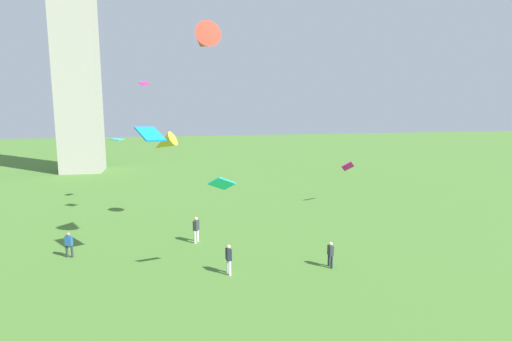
# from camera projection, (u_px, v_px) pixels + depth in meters

# --- Properties ---
(person_0) EXTENTS (0.48, 0.55, 1.83)m
(person_0) POSITION_uv_depth(u_px,v_px,m) (196.00, 228.00, 28.84)
(person_0) COLOR silver
(person_0) RESTS_ON ground_plane
(person_1) EXTENTS (0.32, 0.54, 1.75)m
(person_1) POSITION_uv_depth(u_px,v_px,m) (229.00, 257.00, 23.44)
(person_1) COLOR silver
(person_1) RESTS_ON ground_plane
(person_2) EXTENTS (0.48, 0.37, 1.62)m
(person_2) POSITION_uv_depth(u_px,v_px,m) (69.00, 243.00, 26.04)
(person_2) COLOR #2D3338
(person_2) RESTS_ON ground_plane
(person_4) EXTENTS (0.27, 0.48, 1.56)m
(person_4) POSITION_uv_depth(u_px,v_px,m) (330.00, 253.00, 24.44)
(person_4) COLOR #1E2333
(person_4) RESTS_ON ground_plane
(kite_flying_1) EXTENTS (1.80, 2.02, 0.80)m
(kite_flying_1) POSITION_uv_depth(u_px,v_px,m) (150.00, 134.00, 23.21)
(kite_flying_1) COLOR #118CE4
(kite_flying_2) EXTENTS (0.96, 0.92, 0.42)m
(kite_flying_2) POSITION_uv_depth(u_px,v_px,m) (144.00, 83.00, 35.94)
(kite_flying_2) COLOR #E62276
(kite_flying_4) EXTENTS (1.67, 1.48, 1.15)m
(kite_flying_4) POSITION_uv_depth(u_px,v_px,m) (348.00, 166.00, 39.41)
(kite_flying_4) COLOR #C70C8F
(kite_flying_5) EXTENTS (1.53, 1.23, 0.95)m
(kite_flying_5) POSITION_uv_depth(u_px,v_px,m) (222.00, 184.00, 21.79)
(kite_flying_5) COLOR #17D4B6
(kite_flying_6) EXTENTS (1.31, 1.24, 0.12)m
(kite_flying_6) POSITION_uv_depth(u_px,v_px,m) (117.00, 139.00, 34.86)
(kite_flying_6) COLOR #33ADE4
(kite_flying_7) EXTENTS (1.79, 2.53, 1.90)m
(kite_flying_7) POSITION_uv_depth(u_px,v_px,m) (204.00, 40.00, 23.52)
(kite_flying_7) COLOR red
(kite_flying_8) EXTENTS (2.47, 2.04, 1.93)m
(kite_flying_8) POSITION_uv_depth(u_px,v_px,m) (164.00, 143.00, 33.20)
(kite_flying_8) COLOR gold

